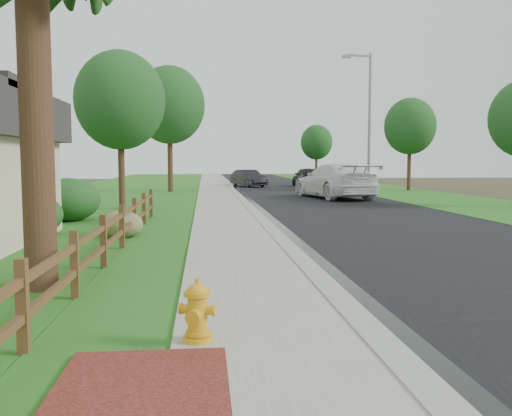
{
  "coord_description": "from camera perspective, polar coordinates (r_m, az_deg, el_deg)",
  "views": [
    {
      "loc": [
        -1.61,
        -5.61,
        2.16
      ],
      "look_at": [
        -0.54,
        5.55,
        1.18
      ],
      "focal_mm": 38.0,
      "sensor_mm": 36.0,
      "label": 1
    }
  ],
  "objects": [
    {
      "name": "tree_mid_right",
      "position": [
        40.19,
        15.91,
        8.26
      ],
      "size": [
        3.62,
        3.62,
        6.57
      ],
      "color": "#341F15",
      "rests_on": "ground"
    },
    {
      "name": "ranch_fence",
      "position": [
        12.27,
        -14.76,
        -2.37
      ],
      "size": [
        0.12,
        16.92,
        1.1
      ],
      "color": "#4F281A",
      "rests_on": "ground"
    },
    {
      "name": "shrub_c",
      "position": [
        16.68,
        -22.49,
        -0.7
      ],
      "size": [
        1.85,
        1.85,
        1.22
      ],
      "primitive_type": "ellipsoid",
      "rotation": [
        0.0,
        0.0,
        -0.1
      ],
      "color": "#17401C",
      "rests_on": "ground"
    },
    {
      "name": "lawn_near",
      "position": [
        41.16,
        -14.39,
        1.88
      ],
      "size": [
        9.0,
        90.0,
        0.04
      ],
      "primitive_type": "cube",
      "color": "#245A19",
      "rests_on": "ground"
    },
    {
      "name": "wet_gutter",
      "position": [
        40.73,
        -2.13,
        2.01
      ],
      "size": [
        0.5,
        90.0,
        0.0
      ],
      "primitive_type": "cube",
      "color": "black",
      "rests_on": "road"
    },
    {
      "name": "white_suv",
      "position": [
        31.17,
        8.25,
        2.84
      ],
      "size": [
        4.04,
        7.19,
        1.97
      ],
      "primitive_type": "imported",
      "rotation": [
        0.0,
        0.0,
        3.34
      ],
      "color": "white",
      "rests_on": "road"
    },
    {
      "name": "shrub_d",
      "position": [
        20.24,
        -19.2,
        0.81
      ],
      "size": [
        2.91,
        2.91,
        1.55
      ],
      "primitive_type": "ellipsoid",
      "rotation": [
        0.0,
        0.0,
        -0.35
      ],
      "color": "#17401C",
      "rests_on": "ground"
    },
    {
      "name": "dark_car_far",
      "position": [
        44.45,
        -0.8,
        3.16
      ],
      "size": [
        2.93,
        4.46,
        1.39
      ],
      "primitive_type": "imported",
      "rotation": [
        0.0,
        0.0,
        0.38
      ],
      "color": "black",
      "rests_on": "road"
    },
    {
      "name": "curb",
      "position": [
        40.71,
        -2.63,
        2.06
      ],
      "size": [
        0.4,
        90.0,
        0.12
      ],
      "primitive_type": "cube",
      "color": "gray",
      "rests_on": "ground"
    },
    {
      "name": "streetlight",
      "position": [
        37.46,
        11.62,
        9.64
      ],
      "size": [
        2.13,
        0.57,
        9.26
      ],
      "color": "gray",
      "rests_on": "ground"
    },
    {
      "name": "verge_far",
      "position": [
        42.73,
        12.42,
        2.03
      ],
      "size": [
        6.0,
        90.0,
        0.04
      ],
      "primitive_type": "cube",
      "color": "#245A19",
      "rests_on": "ground"
    },
    {
      "name": "grass_strip",
      "position": [
        40.68,
        -7.13,
        1.98
      ],
      "size": [
        1.6,
        90.0,
        0.06
      ],
      "primitive_type": "cube",
      "color": "#245A19",
      "rests_on": "ground"
    },
    {
      "name": "road",
      "position": [
        41.14,
        3.23,
        2.02
      ],
      "size": [
        8.0,
        90.0,
        0.02
      ],
      "primitive_type": "cube",
      "color": "black",
      "rests_on": "ground"
    },
    {
      "name": "sidewalk",
      "position": [
        40.67,
        -4.46,
        2.03
      ],
      "size": [
        2.2,
        90.0,
        0.1
      ],
      "primitive_type": "cube",
      "color": "gray",
      "rests_on": "ground"
    },
    {
      "name": "tree_far_right",
      "position": [
        51.9,
        6.38,
        6.88
      ],
      "size": [
        3.0,
        3.0,
        5.54
      ],
      "color": "#341F15",
      "rests_on": "ground"
    },
    {
      "name": "tree_mid_left",
      "position": [
        37.43,
        -9.1,
        10.64
      ],
      "size": [
        4.75,
        4.75,
        8.49
      ],
      "color": "#341F15",
      "rests_on": "ground"
    },
    {
      "name": "dark_car_mid",
      "position": [
        45.34,
        5.41,
        3.31
      ],
      "size": [
        1.97,
        4.73,
        1.6
      ],
      "primitive_type": "imported",
      "rotation": [
        0.0,
        0.0,
        3.16
      ],
      "color": "black",
      "rests_on": "road"
    },
    {
      "name": "brick_patch",
      "position": [
        5.1,
        -12.31,
        -19.49
      ],
      "size": [
        1.6,
        2.4,
        0.11
      ],
      "primitive_type": "cube",
      "color": "maroon",
      "rests_on": "ground"
    },
    {
      "name": "boulder",
      "position": [
        15.45,
        -13.95,
        -1.71
      ],
      "size": [
        1.34,
        1.12,
        0.78
      ],
      "primitive_type": "ellipsoid",
      "rotation": [
        0.0,
        0.0,
        -0.23
      ],
      "color": "brown",
      "rests_on": "ground"
    },
    {
      "name": "ground",
      "position": [
        6.22,
        10.27,
        -15.39
      ],
      "size": [
        120.0,
        120.0,
        0.0
      ],
      "primitive_type": "plane",
      "color": "#3E3722"
    },
    {
      "name": "tree_near_left",
      "position": [
        24.66,
        -14.12,
        10.91
      ],
      "size": [
        3.9,
        3.9,
        6.92
      ],
      "color": "#341F15",
      "rests_on": "ground"
    },
    {
      "name": "fire_hydrant",
      "position": [
        6.32,
        -6.19,
        -10.88
      ],
      "size": [
        0.48,
        0.39,
        0.73
      ],
      "color": "orange",
      "rests_on": "sidewalk"
    }
  ]
}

